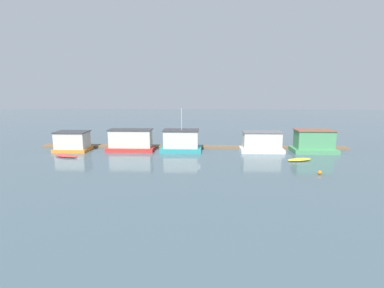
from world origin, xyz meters
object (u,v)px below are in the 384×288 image
(buoy_orange, at_px, (320,172))
(houseboat_orange, at_px, (72,141))
(houseboat_red, at_px, (131,141))
(dinghy_yellow, at_px, (299,160))
(dinghy_red, at_px, (66,156))
(houseboat_green, at_px, (314,142))
(mooring_post_far_left, at_px, (190,143))
(houseboat_teal, at_px, (181,141))
(houseboat_white, at_px, (262,142))

(buoy_orange, bearing_deg, houseboat_orange, 160.74)
(houseboat_red, height_order, dinghy_yellow, houseboat_red)
(houseboat_red, relative_size, dinghy_red, 1.89)
(houseboat_red, relative_size, houseboat_green, 1.13)
(dinghy_yellow, relative_size, mooring_post_far_left, 2.00)
(houseboat_orange, distance_m, mooring_post_far_left, 18.75)
(dinghy_yellow, height_order, mooring_post_far_left, mooring_post_far_left)
(houseboat_orange, xyz_separation_m, houseboat_green, (37.95, 0.53, 0.10))
(houseboat_red, bearing_deg, buoy_orange, -26.58)
(houseboat_teal, relative_size, houseboat_green, 1.02)
(dinghy_yellow, bearing_deg, houseboat_green, 56.27)
(houseboat_white, height_order, dinghy_red, houseboat_white)
(houseboat_orange, relative_size, dinghy_yellow, 1.36)
(houseboat_teal, distance_m, buoy_orange, 21.05)
(houseboat_orange, relative_size, houseboat_red, 0.70)
(houseboat_orange, height_order, houseboat_teal, houseboat_teal)
(houseboat_white, distance_m, mooring_post_far_left, 11.46)
(houseboat_green, bearing_deg, mooring_post_far_left, 174.82)
(houseboat_teal, xyz_separation_m, buoy_orange, (17.02, -12.31, -1.35))
(houseboat_teal, height_order, dinghy_red, houseboat_teal)
(houseboat_white, bearing_deg, houseboat_green, 0.07)
(houseboat_teal, height_order, buoy_orange, houseboat_teal)
(houseboat_orange, height_order, houseboat_red, houseboat_red)
(dinghy_yellow, distance_m, mooring_post_far_left, 17.22)
(houseboat_orange, bearing_deg, houseboat_white, 0.99)
(buoy_orange, bearing_deg, houseboat_teal, 144.12)
(houseboat_orange, height_order, dinghy_yellow, houseboat_orange)
(houseboat_teal, height_order, houseboat_green, houseboat_teal)
(houseboat_green, distance_m, buoy_orange, 13.11)
(houseboat_red, xyz_separation_m, mooring_post_far_left, (9.39, 1.72, -0.65))
(houseboat_teal, distance_m, houseboat_white, 12.64)
(houseboat_white, xyz_separation_m, mooring_post_far_left, (-11.31, 1.76, -0.55))
(houseboat_orange, height_order, mooring_post_far_left, houseboat_orange)
(houseboat_teal, relative_size, houseboat_white, 1.02)
(houseboat_white, relative_size, houseboat_green, 1.00)
(houseboat_teal, xyz_separation_m, dinghy_yellow, (16.73, -5.70, -1.40))
(mooring_post_far_left, xyz_separation_m, buoy_orange, (15.69, -14.27, -0.72))
(houseboat_teal, distance_m, dinghy_red, 17.07)
(houseboat_white, distance_m, dinghy_red, 29.42)
(houseboat_orange, height_order, houseboat_green, houseboat_green)
(houseboat_red, relative_size, houseboat_white, 1.13)
(dinghy_yellow, distance_m, buoy_orange, 6.61)
(houseboat_red, height_order, buoy_orange, houseboat_red)
(houseboat_orange, xyz_separation_m, houseboat_white, (29.92, 0.52, -0.01))
(houseboat_red, distance_m, mooring_post_far_left, 9.57)
(houseboat_white, xyz_separation_m, dinghy_yellow, (4.09, -5.90, -1.32))
(mooring_post_far_left, bearing_deg, dinghy_red, -159.21)
(houseboat_green, height_order, dinghy_red, houseboat_green)
(houseboat_white, height_order, houseboat_green, houseboat_green)
(dinghy_yellow, height_order, buoy_orange, buoy_orange)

